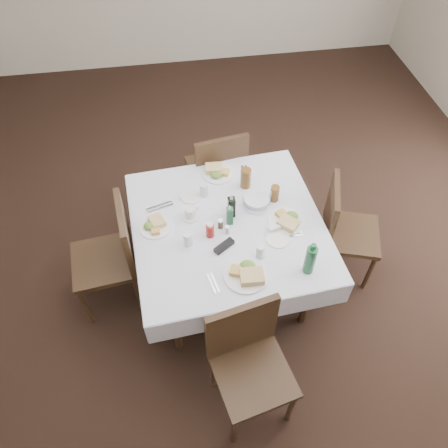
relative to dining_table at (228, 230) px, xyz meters
name	(u,v)px	position (x,y,z in m)	size (l,w,h in m)	color
ground_plane	(227,262)	(0.03, 0.19, -0.69)	(7.00, 7.00, 0.00)	black
room_shell	(229,97)	(0.03, 0.19, 1.03)	(6.04, 7.04, 2.80)	beige
dining_table	(228,230)	(0.00, 0.00, 0.00)	(1.50, 1.50, 0.76)	black
chair_north	(218,169)	(0.05, 0.82, -0.13)	(0.53, 0.53, 0.98)	black
chair_south	(248,356)	(-0.03, -0.94, -0.12)	(0.55, 0.55, 0.99)	black
chair_east	(342,226)	(0.93, 0.02, -0.15)	(0.56, 0.56, 0.94)	black
chair_west	(114,252)	(-0.87, 0.02, -0.12)	(0.52, 0.52, 1.00)	black
meal_north	(217,172)	(0.00, 0.54, 0.10)	(0.26, 0.26, 0.06)	white
meal_south	(247,273)	(0.05, -0.47, 0.10)	(0.30, 0.30, 0.07)	white
meal_east	(287,220)	(0.43, -0.06, 0.10)	(0.27, 0.27, 0.06)	white
meal_west	(155,225)	(-0.53, 0.05, 0.10)	(0.23, 0.23, 0.05)	white
side_plate_a	(191,195)	(-0.24, 0.32, 0.08)	(0.18, 0.18, 0.01)	white
side_plate_b	(278,239)	(0.33, -0.20, 0.08)	(0.17, 0.17, 0.01)	white
water_n	(204,190)	(-0.13, 0.32, 0.13)	(0.06, 0.06, 0.12)	silver
water_s	(261,251)	(0.17, -0.33, 0.13)	(0.06, 0.06, 0.11)	silver
water_e	(274,194)	(0.39, 0.19, 0.13)	(0.06, 0.06, 0.11)	silver
water_w	(188,239)	(-0.31, -0.14, 0.13)	(0.06, 0.06, 0.12)	silver
iced_tea_a	(246,178)	(0.20, 0.37, 0.16)	(0.08, 0.08, 0.17)	brown
iced_tea_b	(275,194)	(0.39, 0.18, 0.15)	(0.07, 0.07, 0.14)	brown
bread_basket	(256,202)	(0.25, 0.16, 0.11)	(0.22, 0.22, 0.07)	silver
oil_cruet_dark	(231,206)	(0.04, 0.08, 0.17)	(0.05, 0.05, 0.22)	black
oil_cruet_green	(230,215)	(0.01, 0.01, 0.16)	(0.05, 0.05, 0.20)	#1C5E34
ketchup_bottle	(210,230)	(-0.14, -0.09, 0.14)	(0.06, 0.06, 0.13)	#A91B14
salt_shaker	(227,230)	(-0.02, -0.09, 0.11)	(0.03, 0.03, 0.08)	white
pepper_shaker	(220,224)	(-0.06, -0.03, 0.12)	(0.04, 0.04, 0.08)	#3F3523
coffee_mug	(191,213)	(-0.26, 0.11, 0.12)	(0.13, 0.13, 0.09)	white
sunglasses	(224,246)	(-0.06, -0.21, 0.09)	(0.16, 0.13, 0.03)	black
green_bottle	(310,259)	(0.47, -0.49, 0.20)	(0.07, 0.07, 0.28)	#1C5E34
sugar_caddy	(274,228)	(0.32, -0.11, 0.10)	(0.10, 0.07, 0.04)	white
cutlery_n	(246,173)	(0.23, 0.50, 0.08)	(0.05, 0.19, 0.01)	silver
cutlery_s	(213,283)	(-0.18, -0.50, 0.08)	(0.07, 0.16, 0.01)	silver
cutlery_e	(290,235)	(0.43, -0.18, 0.08)	(0.19, 0.05, 0.01)	silver
cutlery_w	(160,207)	(-0.49, 0.24, 0.08)	(0.21, 0.11, 0.01)	silver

